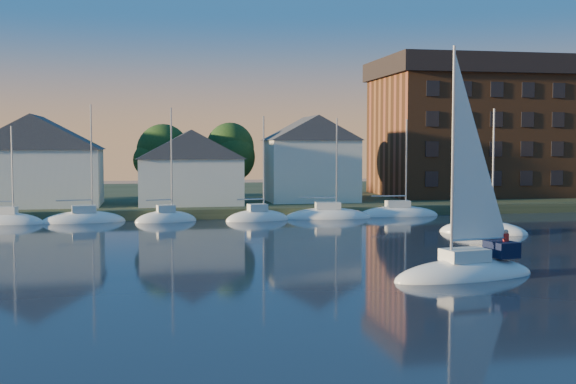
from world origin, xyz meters
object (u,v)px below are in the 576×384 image
object	(u,v)px
drifting_sailboat_right	(483,232)
hero_sailboat	(467,267)
clubhouse_centre	(190,166)
clubhouse_east	(311,158)
condo_block	(496,127)
clubhouse_west	(38,160)

from	to	relation	value
drifting_sailboat_right	hero_sailboat	bearing A→B (deg)	-87.13
clubhouse_centre	clubhouse_east	xyz separation A→B (m)	(14.00, 2.00, 0.87)
clubhouse_centre	drifting_sailboat_right	world-z (taller)	drifting_sailboat_right
clubhouse_centre	condo_block	distance (m)	41.05
condo_block	drifting_sailboat_right	world-z (taller)	condo_block
clubhouse_centre	clubhouse_east	size ratio (longest dim) A/B	1.10
clubhouse_centre	drifting_sailboat_right	bearing A→B (deg)	-43.98
hero_sailboat	drifting_sailboat_right	world-z (taller)	hero_sailboat
clubhouse_west	condo_block	distance (m)	56.56
clubhouse_west	clubhouse_east	bearing A→B (deg)	1.91
condo_block	hero_sailboat	size ratio (longest dim) A/B	2.20
clubhouse_centre	condo_block	size ratio (longest dim) A/B	0.37
clubhouse_west	drifting_sailboat_right	distance (m)	46.44
clubhouse_centre	drifting_sailboat_right	distance (m)	33.06
clubhouse_west	condo_block	bearing A→B (deg)	7.07
clubhouse_west	clubhouse_centre	size ratio (longest dim) A/B	1.18
drifting_sailboat_right	clubhouse_centre	bearing A→B (deg)	167.24
clubhouse_west	hero_sailboat	bearing A→B (deg)	-55.32
hero_sailboat	condo_block	bearing A→B (deg)	-129.10
condo_block	hero_sailboat	bearing A→B (deg)	-118.31
clubhouse_east	drifting_sailboat_right	bearing A→B (deg)	-68.93
clubhouse_east	condo_block	world-z (taller)	condo_block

